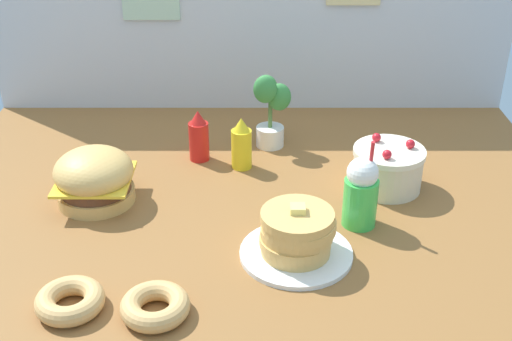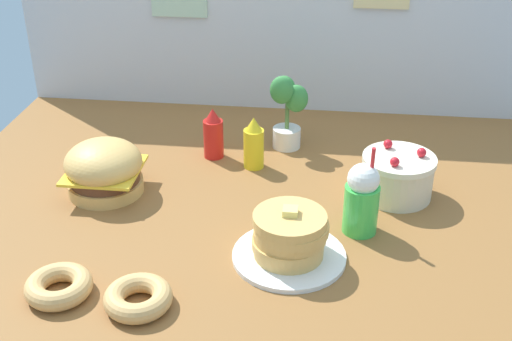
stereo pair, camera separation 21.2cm
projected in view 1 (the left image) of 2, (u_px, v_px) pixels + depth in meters
name	position (u px, v px, depth m)	size (l,w,h in m)	color
ground_plane	(251.00, 235.00, 2.10)	(2.25, 2.06, 0.02)	brown
back_wall	(253.00, 14.00, 2.79)	(2.25, 0.04, 0.85)	silver
burger	(97.00, 177.00, 2.23)	(0.27, 0.27, 0.19)	#DBA859
pancake_stack	(299.00, 237.00, 1.95)	(0.34, 0.34, 0.18)	white
layer_cake	(390.00, 168.00, 2.31)	(0.25, 0.25, 0.18)	beige
ketchup_bottle	(201.00, 137.00, 2.50)	(0.08, 0.08, 0.20)	red
mustard_bottle	(244.00, 145.00, 2.44)	(0.08, 0.08, 0.20)	yellow
cream_soda_cup	(363.00, 193.00, 2.09)	(0.11, 0.11, 0.30)	green
donut_pink_glaze	(72.00, 300.00, 1.76)	(0.19, 0.19, 0.06)	tan
donut_chocolate	(157.00, 305.00, 1.74)	(0.19, 0.19, 0.06)	tan
potted_plant	(272.00, 108.00, 2.57)	(0.15, 0.12, 0.31)	white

